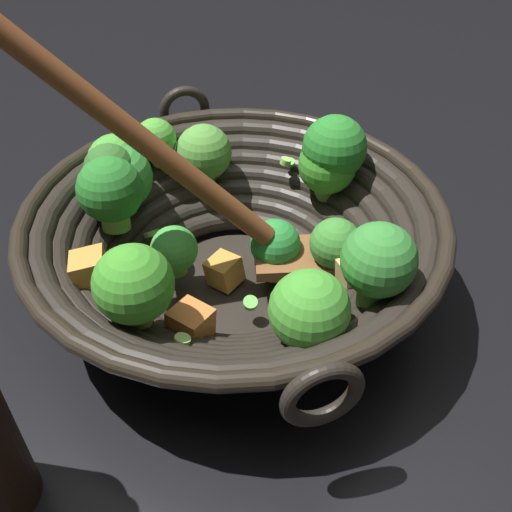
# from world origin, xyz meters

# --- Properties ---
(ground_plane) EXTENTS (4.00, 4.00, 0.00)m
(ground_plane) POSITION_xyz_m (0.00, 0.00, 0.00)
(ground_plane) COLOR black
(wok) EXTENTS (0.36, 0.38, 0.27)m
(wok) POSITION_xyz_m (0.00, -0.00, 0.07)
(wok) COLOR black
(wok) RESTS_ON ground
(garlic_bulb) EXTENTS (0.04, 0.04, 0.04)m
(garlic_bulb) POSITION_xyz_m (-0.06, -0.24, 0.02)
(garlic_bulb) COLOR silver
(garlic_bulb) RESTS_ON ground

